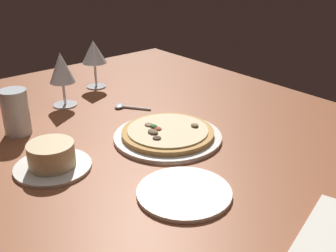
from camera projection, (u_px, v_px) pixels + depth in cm
name	position (u px, v px, depth cm)	size (l,w,h in cm)	color
dining_table	(168.00, 142.00, 108.55)	(150.00, 110.00, 4.00)	brown
pizza_main	(168.00, 134.00, 105.25)	(27.58, 27.58, 3.35)	silver
ramekin_on_saucer	(52.00, 158.00, 90.93)	(17.08, 17.08, 6.17)	silver
wine_glass_far	(61.00, 70.00, 122.02)	(7.62, 7.62, 16.53)	silver
wine_glass_near	(94.00, 53.00, 137.34)	(8.16, 8.16, 16.16)	silver
water_glass	(16.00, 114.00, 106.29)	(6.87, 6.87, 11.96)	silver
side_plate	(184.00, 193.00, 82.46)	(19.14, 19.14, 0.90)	white
spoon	(124.00, 106.00, 124.54)	(10.49, 8.42, 1.00)	silver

